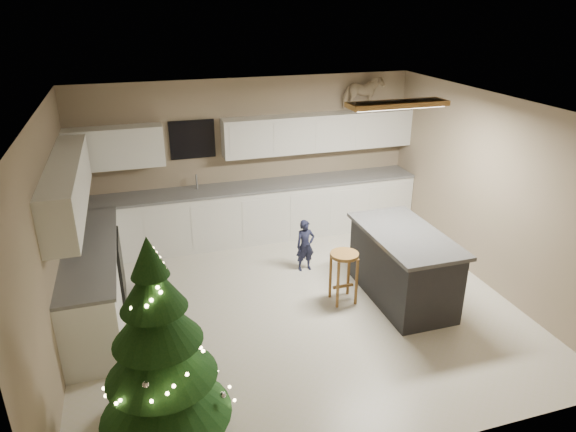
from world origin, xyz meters
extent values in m
plane|color=beige|center=(0.00, 0.00, 0.00)|extent=(5.50, 5.50, 0.00)
cube|color=gray|center=(0.00, 2.50, 1.30)|extent=(5.50, 0.02, 2.60)
cube|color=gray|center=(0.00, -2.50, 1.30)|extent=(5.50, 0.02, 2.60)
cube|color=gray|center=(-2.75, 0.00, 1.30)|extent=(0.02, 5.00, 2.60)
cube|color=gray|center=(2.75, 0.00, 1.30)|extent=(0.02, 5.00, 2.60)
cube|color=silver|center=(0.00, 0.00, 2.60)|extent=(5.50, 5.00, 0.02)
cube|color=#936030|center=(1.30, 0.10, 2.55)|extent=(1.25, 0.32, 0.06)
cube|color=white|center=(1.30, 0.10, 2.52)|extent=(1.15, 0.24, 0.02)
cube|color=silver|center=(0.00, 2.20, 0.45)|extent=(5.48, 0.60, 0.90)
cube|color=silver|center=(-2.45, 0.60, 0.45)|extent=(0.60, 2.60, 0.90)
cube|color=slate|center=(0.00, 2.19, 0.92)|extent=(5.48, 0.62, 0.04)
cube|color=slate|center=(-2.44, 0.60, 0.92)|extent=(0.62, 2.60, 0.04)
cube|color=silver|center=(-2.05, 2.33, 1.70)|extent=(1.40, 0.35, 0.60)
cube|color=silver|center=(1.15, 2.33, 1.70)|extent=(3.20, 0.35, 0.60)
cube|color=silver|center=(-2.58, 0.72, 1.70)|extent=(0.35, 2.60, 0.60)
cube|color=black|center=(-0.90, 2.47, 1.70)|extent=(0.70, 0.04, 0.60)
cube|color=#99999E|center=(-0.90, 2.20, 0.90)|extent=(0.55, 0.40, 0.06)
cylinder|color=#99999E|center=(-0.90, 2.30, 1.06)|extent=(0.03, 0.03, 0.24)
cube|color=black|center=(-2.43, 0.90, 0.45)|extent=(0.64, 0.75, 0.90)
cube|color=black|center=(-2.68, 0.90, 1.05)|extent=(0.10, 0.75, 0.30)
cube|color=black|center=(1.42, -0.18, 0.45)|extent=(0.80, 1.60, 0.90)
cube|color=#242427|center=(1.42, -0.18, 0.93)|extent=(0.90, 1.70, 0.05)
cylinder|color=#936030|center=(0.64, -0.03, 0.68)|extent=(0.37, 0.37, 0.04)
cylinder|color=#936030|center=(0.51, -0.16, 0.33)|extent=(0.04, 0.04, 0.66)
cylinder|color=#936030|center=(0.77, -0.16, 0.33)|extent=(0.04, 0.04, 0.66)
cylinder|color=#936030|center=(0.51, 0.10, 0.33)|extent=(0.04, 0.04, 0.66)
cylinder|color=#936030|center=(0.77, 0.10, 0.33)|extent=(0.04, 0.04, 0.66)
cube|color=#936030|center=(0.64, -0.03, 0.22)|extent=(0.28, 0.03, 0.03)
cylinder|color=#3F2816|center=(-1.78, -1.60, 0.13)|extent=(0.11, 0.11, 0.26)
cone|color=#103313|center=(-1.78, -1.60, 0.49)|extent=(1.20, 1.20, 0.62)
cone|color=#103313|center=(-1.78, -1.60, 0.88)|extent=(0.99, 0.99, 0.53)
cone|color=#103313|center=(-1.78, -1.60, 1.24)|extent=(0.78, 0.78, 0.49)
cone|color=#103313|center=(-1.78, -1.60, 1.55)|extent=(0.57, 0.57, 0.44)
cone|color=#103313|center=(-1.78, -1.60, 1.81)|extent=(0.32, 0.32, 0.35)
sphere|color=#FFD88C|center=(-1.15, -1.60, 0.22)|extent=(0.03, 0.03, 0.03)
sphere|color=#FFD88C|center=(-1.21, -1.38, 0.26)|extent=(0.03, 0.03, 0.03)
sphere|color=#FFD88C|center=(-1.33, -1.21, 0.31)|extent=(0.03, 0.03, 0.03)
sphere|color=#FFD88C|center=(-1.50, -1.09, 0.35)|extent=(0.03, 0.03, 0.03)
sphere|color=#FFD88C|center=(-1.70, -1.04, 0.39)|extent=(0.03, 0.03, 0.03)
sphere|color=#FFD88C|center=(-1.90, -1.06, 0.44)|extent=(0.03, 0.03, 0.03)
sphere|color=#FFD88C|center=(-2.07, -1.15, 0.48)|extent=(0.03, 0.03, 0.03)
sphere|color=#FFD88C|center=(-2.20, -1.29, 0.52)|extent=(0.03, 0.03, 0.03)
sphere|color=#FFD88C|center=(-2.27, -1.46, 0.57)|extent=(0.03, 0.03, 0.03)
sphere|color=#FFD88C|center=(-2.27, -1.64, 0.61)|extent=(0.03, 0.03, 0.03)
sphere|color=#FFD88C|center=(-2.21, -1.81, 0.65)|extent=(0.03, 0.03, 0.03)
sphere|color=#FFD88C|center=(-2.10, -1.93, 0.69)|extent=(0.03, 0.03, 0.03)
sphere|color=#FFD88C|center=(-1.95, -2.01, 0.74)|extent=(0.03, 0.03, 0.03)
sphere|color=#FFD88C|center=(-1.80, -2.03, 0.78)|extent=(0.03, 0.03, 0.03)
sphere|color=#FFD88C|center=(-1.65, -2.00, 0.82)|extent=(0.03, 0.03, 0.03)
sphere|color=#FFD88C|center=(-1.53, -1.92, 0.87)|extent=(0.03, 0.03, 0.03)
sphere|color=#FFD88C|center=(-1.45, -1.80, 0.91)|extent=(0.03, 0.03, 0.03)
sphere|color=#FFD88C|center=(-1.41, -1.67, 0.95)|extent=(0.03, 0.03, 0.03)
sphere|color=#FFD88C|center=(-1.43, -1.54, 1.00)|extent=(0.03, 0.03, 0.03)
sphere|color=#FFD88C|center=(-1.48, -1.42, 1.04)|extent=(0.03, 0.03, 0.03)
sphere|color=#FFD88C|center=(-1.57, -1.34, 1.08)|extent=(0.03, 0.03, 0.03)
sphere|color=#FFD88C|center=(-1.68, -1.30, 1.12)|extent=(0.03, 0.03, 0.03)
sphere|color=#FFD88C|center=(-1.79, -1.30, 1.17)|extent=(0.03, 0.03, 0.03)
sphere|color=#FFD88C|center=(-1.89, -1.34, 1.21)|extent=(0.03, 0.03, 0.03)
sphere|color=#FFD88C|center=(-1.96, -1.41, 1.25)|extent=(0.03, 0.03, 0.03)
sphere|color=#FFD88C|center=(-2.01, -1.49, 1.30)|extent=(0.03, 0.03, 0.03)
sphere|color=#FFD88C|center=(-2.02, -1.58, 1.34)|extent=(0.03, 0.03, 0.03)
sphere|color=#FFD88C|center=(-1.99, -1.66, 1.38)|extent=(0.03, 0.03, 0.03)
sphere|color=#FFD88C|center=(-1.95, -1.72, 1.43)|extent=(0.03, 0.03, 0.03)
sphere|color=#FFD88C|center=(-1.89, -1.76, 1.47)|extent=(0.03, 0.03, 0.03)
sphere|color=#FFD88C|center=(-1.82, -1.77, 1.51)|extent=(0.03, 0.03, 0.03)
sphere|color=#FFD88C|center=(-1.76, -1.76, 1.55)|extent=(0.03, 0.03, 0.03)
sphere|color=#FFD88C|center=(-1.71, -1.73, 1.60)|extent=(0.03, 0.03, 0.03)
sphere|color=#FFD88C|center=(-1.68, -1.69, 1.64)|extent=(0.03, 0.03, 0.03)
sphere|color=#FFD88C|center=(-1.67, -1.64, 1.68)|extent=(0.03, 0.03, 0.03)
sphere|color=#FFD88C|center=(-1.67, -1.60, 1.73)|extent=(0.03, 0.03, 0.03)
sphere|color=#FFD88C|center=(-1.70, -1.57, 1.77)|extent=(0.03, 0.03, 0.03)
sphere|color=#FFD88C|center=(-1.72, -1.55, 1.81)|extent=(0.03, 0.03, 0.03)
sphere|color=#FFD88C|center=(-1.75, -1.55, 1.86)|extent=(0.03, 0.03, 0.03)
sphere|color=silver|center=(-1.25, -1.60, 0.38)|extent=(0.06, 0.06, 0.06)
sphere|color=silver|center=(-2.04, -1.24, 0.61)|extent=(0.06, 0.06, 0.06)
sphere|color=silver|center=(-1.89, -1.95, 0.83)|extent=(0.06, 0.06, 0.06)
sphere|color=silver|center=(-1.51, -1.51, 1.06)|extent=(0.06, 0.06, 0.06)
sphere|color=silver|center=(-1.94, -1.48, 1.29)|extent=(0.06, 0.06, 0.06)
sphere|color=silver|center=(-1.78, -1.72, 1.51)|extent=(0.06, 0.06, 0.06)
sphere|color=silver|center=(-1.75, -1.58, 1.74)|extent=(0.06, 0.06, 0.06)
imported|color=#1E213D|center=(0.45, 0.93, 0.39)|extent=(0.30, 0.20, 0.78)
cube|color=#936030|center=(1.89, 2.28, 2.01)|extent=(0.25, 0.02, 0.02)
cube|color=#936030|center=(1.89, 2.37, 2.01)|extent=(0.25, 0.02, 0.02)
imported|color=beige|center=(1.89, 2.33, 2.29)|extent=(0.65, 0.30, 0.55)
camera|label=1|loc=(-1.79, -5.42, 3.71)|focal=32.00mm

